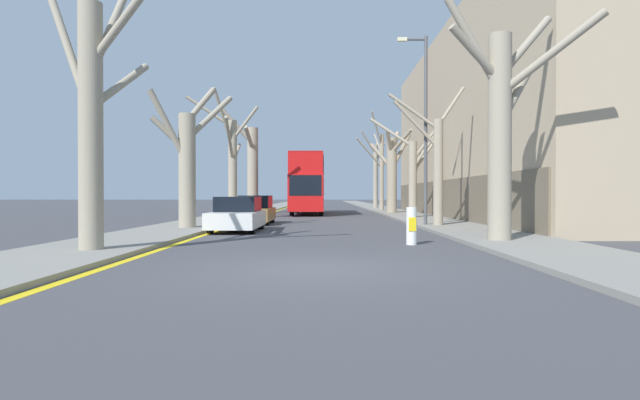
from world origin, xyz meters
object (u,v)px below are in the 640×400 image
street_tree_right_4 (381,168)px  lamp_post (424,122)px  street_tree_right_1 (436,163)px  street_tree_left_3 (252,166)px  double_decker_bus (308,181)px  street_tree_right_5 (375,173)px  traffic_bollard (412,226)px  street_tree_left_2 (231,160)px  parked_car_0 (238,215)px  street_tree_right_3 (392,170)px  street_tree_left_0 (93,107)px  street_tree_left_1 (188,161)px  parked_car_1 (255,211)px  street_tree_right_2 (413,172)px  street_tree_right_0 (502,122)px

street_tree_right_4 → lamp_post: size_ratio=1.02×
street_tree_right_1 → street_tree_left_3: bearing=121.9°
street_tree_left_3 → double_decker_bus: 5.24m
street_tree_right_5 → traffic_bollard: size_ratio=7.41×
street_tree_right_1 → traffic_bollard: bearing=-107.4°
street_tree_left_2 → street_tree_right_5: bearing=64.5°
street_tree_left_3 → street_tree_right_1: size_ratio=1.27×
street_tree_left_2 → street_tree_left_3: street_tree_left_3 is taller
traffic_bollard → street_tree_right_4: bearing=85.3°
street_tree_right_4 → traffic_bollard: bearing=-94.7°
street_tree_left_3 → parked_car_0: (2.41, -20.24, -3.22)m
double_decker_bus → street_tree_right_3: bearing=5.0°
street_tree_left_0 → street_tree_left_1: (0.05, 8.46, -0.81)m
lamp_post → traffic_bollard: lamp_post is taller
street_tree_right_4 → lamp_post: 23.22m
street_tree_left_3 → lamp_post: bearing=-58.8°
street_tree_left_3 → parked_car_1: street_tree_left_3 is taller
street_tree_left_2 → double_decker_bus: 9.34m
street_tree_right_2 → parked_car_1: (-9.08, -5.53, -2.22)m
parked_car_0 → lamp_post: bearing=18.9°
lamp_post → street_tree_left_2: bearing=144.6°
street_tree_left_3 → street_tree_right_5: (11.44, 13.35, -0.02)m
street_tree_right_2 → street_tree_right_3: street_tree_right_3 is taller
street_tree_right_5 → double_decker_bus: bearing=-113.8°
street_tree_right_0 → double_decker_bus: size_ratio=0.72×
street_tree_left_0 → street_tree_right_4: 35.55m
street_tree_right_2 → traffic_bollard: bearing=-100.2°
parked_car_0 → street_tree_left_1: bearing=163.4°
street_tree_right_1 → traffic_bollard: street_tree_right_1 is taller
street_tree_right_4 → street_tree_right_2: bearing=-88.8°
street_tree_right_3 → lamp_post: size_ratio=0.76×
street_tree_left_3 → street_tree_right_3: (11.26, -1.40, -0.41)m
street_tree_left_1 → street_tree_right_4: street_tree_right_4 is taller
street_tree_left_3 → street_tree_right_4: bearing=27.2°
street_tree_left_1 → double_decker_bus: street_tree_left_1 is taller
street_tree_right_1 → parked_car_0: size_ratio=1.59×
street_tree_left_2 → street_tree_right_4: (10.93, 15.87, 0.37)m
street_tree_right_4 → parked_car_1: bearing=-112.9°
street_tree_right_5 → parked_car_1: 29.97m
street_tree_right_3 → lamp_post: bearing=-92.5°
street_tree_right_5 → street_tree_left_1: bearing=-108.9°
street_tree_right_1 → parked_car_0: 9.30m
street_tree_left_2 → street_tree_right_3: (11.02, 8.72, -0.16)m
street_tree_right_0 → traffic_bollard: size_ratio=6.57×
street_tree_right_4 → street_tree_right_0: bearing=-89.7°
street_tree_right_2 → street_tree_left_0: bearing=-121.5°
street_tree_left_2 → street_tree_right_0: 18.92m
double_decker_bus → street_tree_right_1: bearing=-67.9°
street_tree_left_1 → street_tree_right_2: bearing=41.6°
street_tree_right_3 → street_tree_right_2: bearing=-88.4°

